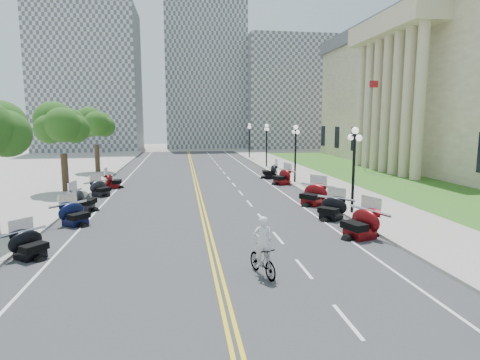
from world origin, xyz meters
name	(u,v)px	position (x,y,z in m)	size (l,w,h in m)	color
ground	(210,241)	(0.00, 0.00, 0.00)	(160.00, 160.00, 0.00)	gray
road	(200,199)	(0.00, 10.00, 0.00)	(16.00, 90.00, 0.01)	#333335
centerline_yellow_a	(198,199)	(-0.12, 10.00, 0.01)	(0.12, 90.00, 0.00)	yellow
centerline_yellow_b	(202,199)	(0.12, 10.00, 0.01)	(0.12, 90.00, 0.00)	yellow
edge_line_north	(288,197)	(6.40, 10.00, 0.01)	(0.12, 90.00, 0.00)	white
edge_line_south	(105,202)	(-6.40, 10.00, 0.01)	(0.12, 90.00, 0.00)	white
lane_dash_4	(347,321)	(3.20, -8.00, 0.01)	(0.12, 2.00, 0.00)	white
lane_dash_5	(304,268)	(3.20, -4.00, 0.01)	(0.12, 2.00, 0.00)	white
lane_dash_6	(278,238)	(3.20, 0.00, 0.01)	(0.12, 2.00, 0.00)	white
lane_dash_7	(261,218)	(3.20, 4.00, 0.01)	(0.12, 2.00, 0.00)	white
lane_dash_8	(250,203)	(3.20, 8.00, 0.01)	(0.12, 2.00, 0.00)	white
lane_dash_9	(241,193)	(3.20, 12.00, 0.01)	(0.12, 2.00, 0.00)	white
lane_dash_10	(234,185)	(3.20, 16.00, 0.01)	(0.12, 2.00, 0.00)	white
lane_dash_11	(229,178)	(3.20, 20.00, 0.01)	(0.12, 2.00, 0.00)	white
lane_dash_12	(224,173)	(3.20, 24.00, 0.01)	(0.12, 2.00, 0.00)	white
lane_dash_13	(220,168)	(3.20, 28.00, 0.01)	(0.12, 2.00, 0.00)	white
lane_dash_14	(217,165)	(3.20, 32.00, 0.01)	(0.12, 2.00, 0.00)	white
lane_dash_15	(215,162)	(3.20, 36.00, 0.01)	(0.12, 2.00, 0.00)	white
lane_dash_16	(212,159)	(3.20, 40.00, 0.01)	(0.12, 2.00, 0.00)	white
lane_dash_17	(210,156)	(3.20, 44.00, 0.01)	(0.12, 2.00, 0.00)	white
lane_dash_18	(209,154)	(3.20, 48.00, 0.01)	(0.12, 2.00, 0.00)	white
lane_dash_19	(207,152)	(3.20, 52.00, 0.01)	(0.12, 2.00, 0.00)	white
sidewalk_north	(342,194)	(10.50, 10.00, 0.07)	(5.00, 90.00, 0.15)	#9E9991
sidewalk_south	(41,202)	(-10.50, 10.00, 0.07)	(5.00, 90.00, 0.15)	#9E9991
lawn	(379,178)	(17.50, 18.00, 0.05)	(9.00, 60.00, 0.10)	#356023
distant_block_a	(89,80)	(-18.00, 62.00, 13.00)	(18.00, 14.00, 26.00)	gray
distant_block_b	(205,75)	(4.00, 68.00, 15.00)	(16.00, 12.00, 30.00)	gray
distant_block_c	(293,94)	(22.00, 65.00, 11.00)	(20.00, 14.00, 22.00)	gray
street_lamp_2	(353,171)	(8.60, 4.00, 2.60)	(0.50, 1.20, 4.90)	black
street_lamp_3	(295,154)	(8.60, 16.00, 2.60)	(0.50, 1.20, 4.90)	black
street_lamp_4	(267,146)	(8.60, 28.00, 2.60)	(0.50, 1.20, 4.90)	black
street_lamp_5	(249,141)	(8.60, 40.00, 2.60)	(0.50, 1.20, 4.90)	black
flagpole	(367,125)	(18.00, 22.00, 5.00)	(1.10, 0.20, 10.00)	silver
tree_3	(62,130)	(-10.00, 14.00, 4.75)	(4.80, 4.80, 9.20)	#235619
tree_4	(96,128)	(-10.00, 26.00, 4.75)	(4.80, 4.80, 9.20)	#235619
motorcycle_n_5	(360,222)	(6.99, -0.54, 0.77)	(2.21, 2.21, 1.55)	#590A0C
motorcycle_n_6	(331,207)	(6.98, 3.10, 0.70)	(1.99, 1.99, 1.39)	black
motorcycle_n_7	(313,193)	(7.19, 6.94, 0.77)	(2.21, 2.21, 1.55)	#590A0C
motorcycle_n_9	(282,176)	(7.30, 15.60, 0.74)	(2.12, 2.12, 1.48)	#590A0C
motorcycle_n_10	(270,171)	(7.10, 19.31, 0.74)	(2.12, 2.12, 1.49)	black
motorcycle_s_5	(30,243)	(-7.27, -1.31, 0.63)	(1.80, 1.80, 1.26)	black
motorcycle_s_6	(75,213)	(-6.81, 3.79, 0.68)	(1.93, 1.93, 1.35)	black
motorcycle_s_7	(83,199)	(-7.20, 7.28, 0.73)	(2.09, 2.09, 1.46)	black
motorcycle_s_8	(101,187)	(-7.10, 12.20, 0.64)	(1.83, 1.83, 1.28)	black
motorcycle_s_9	(113,180)	(-6.79, 15.72, 0.67)	(1.90, 1.90, 1.33)	#590A0C
bicycle	(262,261)	(1.54, -4.45, 0.55)	(0.52, 1.85, 1.11)	#A51414
cyclist_rider	(263,220)	(1.54, -4.45, 2.02)	(0.66, 0.44, 1.82)	white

